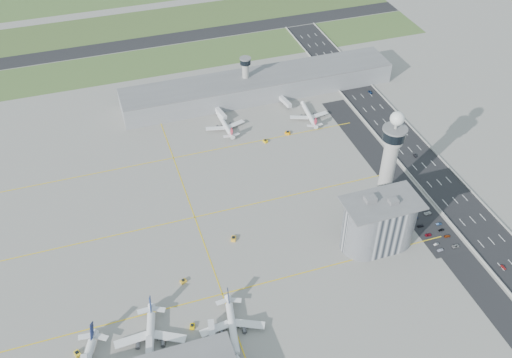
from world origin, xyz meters
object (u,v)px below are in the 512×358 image
object	(u,v)px
tug_3	(233,238)
car_lot_1	(436,244)
airplane_near_b	(149,337)
car_lot_0	(440,250)
car_lot_10	(428,213)
jet_bridge_far_1	(281,99)
secondary_tower	(246,74)
tug_0	(77,353)
car_lot_5	(410,212)
car_hw_4	(322,60)
car_lot_3	(420,226)
control_tower	(390,155)
airplane_near_c	(233,325)
tug_4	(265,141)
airplane_far_b	(309,112)
car_lot_2	(428,235)
car_lot_6	(456,246)
car_lot_8	(441,230)
airplane_far_a	(225,122)
tug_1	(192,326)
jet_bridge_near_2	(213,348)
car_hw_1	(415,156)
tug_2	(183,281)
car_lot_9	(439,224)
jet_bridge_far_0	(217,110)
car_hw_0	(503,267)
car_lot_4	(415,218)
tug_5	(288,133)
admin_building	(379,223)
car_lot_11	(425,207)
car_hw_2	(370,92)
car_lot_7	(447,236)

from	to	relation	value
tug_3	car_lot_1	size ratio (longest dim) A/B	1.09
airplane_near_b	car_lot_0	bearing A→B (deg)	105.66
car_lot_10	jet_bridge_far_1	bearing A→B (deg)	14.15
secondary_tower	tug_3	world-z (taller)	secondary_tower
tug_0	car_lot_1	bearing A→B (deg)	163.22
car_lot_5	car_hw_4	size ratio (longest dim) A/B	0.95
car_lot_3	car_lot_10	world-z (taller)	car_lot_10
control_tower	car_lot_5	xyz separation A→B (m)	(10.72, -15.03, -34.48)
airplane_near_c	tug_4	xyz separation A→B (m)	(65.71, 141.11, -4.35)
airplane_near_c	airplane_far_b	size ratio (longest dim) A/B	1.11
car_lot_2	car_lot_6	distance (m)	16.04
tug_4	car_lot_8	distance (m)	132.20
airplane_far_a	tug_1	bearing A→B (deg)	156.23
airplane_near_b	jet_bridge_near_2	distance (m)	30.51
car_lot_5	car_hw_1	world-z (taller)	car_hw_1
airplane_near_b	tug_2	size ratio (longest dim) A/B	12.51
airplane_near_c	car_lot_1	distance (m)	126.71
airplane_far_b	car_lot_5	world-z (taller)	airplane_far_b
car_lot_9	car_lot_10	distance (m)	10.08
jet_bridge_far_0	car_hw_0	xyz separation A→B (m)	(106.69, -192.97, -2.25)
tug_3	car_lot_3	bearing A→B (deg)	11.09
car_lot_4	airplane_near_c	bearing A→B (deg)	107.10
tug_3	car_lot_4	world-z (taller)	tug_3
tug_5	car_hw_4	distance (m)	110.60
jet_bridge_near_2	tug_4	bearing A→B (deg)	-17.51
tug_2	car_hw_0	bearing A→B (deg)	56.45
admin_building	jet_bridge_far_0	world-z (taller)	admin_building
airplane_far_b	tug_2	world-z (taller)	airplane_far_b
tug_4	tug_5	world-z (taller)	tug_5
jet_bridge_near_2	car_lot_0	bearing A→B (deg)	-70.95
tug_2	car_lot_11	world-z (taller)	tug_2
tug_3	car_hw_2	size ratio (longest dim) A/B	0.81
tug_2	car_lot_1	xyz separation A→B (m)	(141.08, -18.79, -0.39)
car_hw_0	airplane_near_b	bearing A→B (deg)	168.96
jet_bridge_far_0	tug_5	distance (m)	57.06
airplane_far_a	car_lot_7	size ratio (longest dim) A/B	9.19
car_lot_4	car_lot_7	world-z (taller)	car_lot_4
admin_building	jet_bridge_near_2	bearing A→B (deg)	-159.62
car_lot_6	car_hw_1	size ratio (longest dim) A/B	1.16
tug_0	tug_2	distance (m)	62.71
tug_2	car_lot_5	xyz separation A→B (m)	(140.05, 8.90, -0.38)
airplane_near_b	car_lot_10	bearing A→B (deg)	114.63
airplane_near_c	tug_4	world-z (taller)	airplane_near_c
control_tower	jet_bridge_far_1	size ratio (longest dim) A/B	4.61
secondary_tower	car_lot_4	bearing A→B (deg)	-71.78
car_lot_0	car_hw_4	distance (m)	221.39
airplane_far_a	car_lot_10	size ratio (longest dim) A/B	7.41
tug_4	car_lot_3	size ratio (longest dim) A/B	0.86
jet_bridge_far_0	car_hw_1	distance (m)	145.02
car_hw_2	tug_4	bearing A→B (deg)	-156.65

